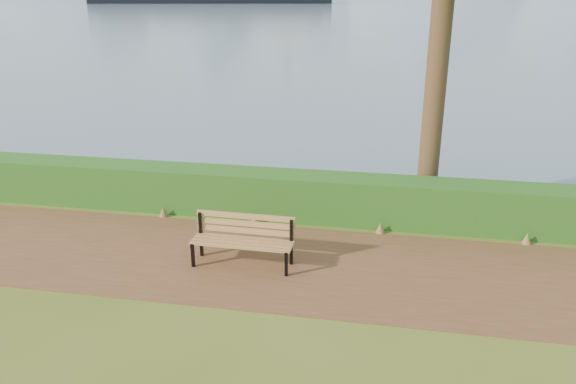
# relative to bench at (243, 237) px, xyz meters

# --- Properties ---
(ground) EXTENTS (140.00, 140.00, 0.00)m
(ground) POSITION_rel_bench_xyz_m (0.85, -0.20, -0.54)
(ground) COLOR #425117
(ground) RESTS_ON ground
(path) EXTENTS (40.00, 3.40, 0.01)m
(path) POSITION_rel_bench_xyz_m (0.85, 0.10, -0.53)
(path) COLOR #53351C
(path) RESTS_ON ground
(hedge) EXTENTS (32.00, 0.85, 1.00)m
(hedge) POSITION_rel_bench_xyz_m (0.85, 2.40, -0.04)
(hedge) COLOR #1B4814
(hedge) RESTS_ON ground
(bench) EXTENTS (1.88, 0.59, 0.94)m
(bench) POSITION_rel_bench_xyz_m (0.00, 0.00, 0.00)
(bench) COLOR black
(bench) RESTS_ON ground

